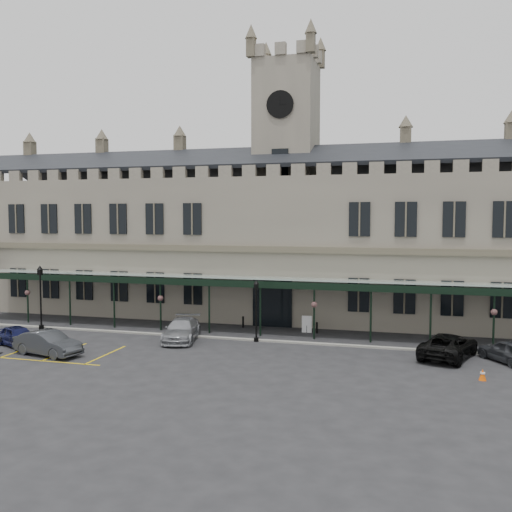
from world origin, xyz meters
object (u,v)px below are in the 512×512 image
(car_left_a, at_px, (18,336))
(car_taxi, at_px, (182,330))
(car_left_b, at_px, (48,343))
(car_van, at_px, (448,346))
(lamp_post_left, at_px, (40,291))
(station_building, at_px, (286,243))
(traffic_cone, at_px, (483,375))
(clock_tower, at_px, (287,167))
(car_right_a, at_px, (509,351))
(lamp_post_mid, at_px, (256,305))
(sign_board, at_px, (307,324))

(car_left_a, bearing_deg, car_taxi, -38.34)
(car_left_b, bearing_deg, car_van, -63.11)
(lamp_post_left, xyz_separation_m, car_van, (30.19, -1.08, -2.20))
(station_building, relative_size, traffic_cone, 96.44)
(car_van, bearing_deg, clock_tower, -23.57)
(car_right_a, bearing_deg, traffic_cone, 33.00)
(traffic_cone, bearing_deg, car_taxi, 165.99)
(clock_tower, bearing_deg, car_taxi, -113.04)
(car_left_b, distance_m, car_right_a, 28.54)
(lamp_post_mid, distance_m, car_van, 12.98)
(traffic_cone, bearing_deg, car_right_a, 65.98)
(station_building, bearing_deg, lamp_post_left, -147.80)
(clock_tower, bearing_deg, car_left_b, -122.51)
(clock_tower, relative_size, car_right_a, 5.97)
(sign_board, height_order, car_taxi, car_taxi)
(lamp_post_mid, xyz_separation_m, car_left_a, (-15.21, -5.74, -1.89))
(station_building, xyz_separation_m, lamp_post_left, (-17.19, -10.83, -3.50))
(sign_board, relative_size, car_van, 0.23)
(car_left_b, distance_m, car_van, 25.24)
(car_taxi, distance_m, car_right_a, 21.45)
(car_left_a, xyz_separation_m, car_taxi, (10.00, 4.68, 0.07))
(lamp_post_mid, relative_size, car_right_a, 1.05)
(lamp_post_left, height_order, traffic_cone, lamp_post_left)
(clock_tower, bearing_deg, station_building, -90.00)
(lamp_post_left, height_order, lamp_post_mid, lamp_post_left)
(lamp_post_mid, bearing_deg, lamp_post_left, -179.27)
(lamp_post_mid, xyz_separation_m, car_van, (12.79, -1.30, -1.82))
(station_building, distance_m, lamp_post_left, 20.62)
(station_building, bearing_deg, car_left_a, -132.54)
(lamp_post_mid, xyz_separation_m, sign_board, (2.87, 4.01, -1.96))
(clock_tower, height_order, lamp_post_left, clock_tower)
(station_building, distance_m, sign_board, 9.33)
(car_right_a, bearing_deg, car_left_b, -21.27)
(car_right_a, bearing_deg, car_left_a, -25.41)
(car_left_b, height_order, car_van, car_left_b)
(lamp_post_left, xyz_separation_m, sign_board, (20.28, 4.23, -2.34))
(lamp_post_mid, relative_size, car_taxi, 0.83)
(station_building, xyz_separation_m, car_taxi, (-5.00, -11.67, -5.70))
(lamp_post_left, bearing_deg, car_van, -2.05)
(car_right_a, bearing_deg, clock_tower, -69.68)
(lamp_post_mid, height_order, car_taxi, lamp_post_mid)
(car_taxi, bearing_deg, car_right_a, -12.96)
(clock_tower, relative_size, lamp_post_mid, 5.68)
(clock_tower, height_order, car_right_a, clock_tower)
(clock_tower, height_order, car_left_b, clock_tower)
(clock_tower, distance_m, car_right_a, 23.97)
(clock_tower, relative_size, sign_board, 19.33)
(traffic_cone, bearing_deg, lamp_post_left, 169.79)
(car_left_a, bearing_deg, car_left_b, -88.16)
(lamp_post_mid, relative_size, sign_board, 3.40)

